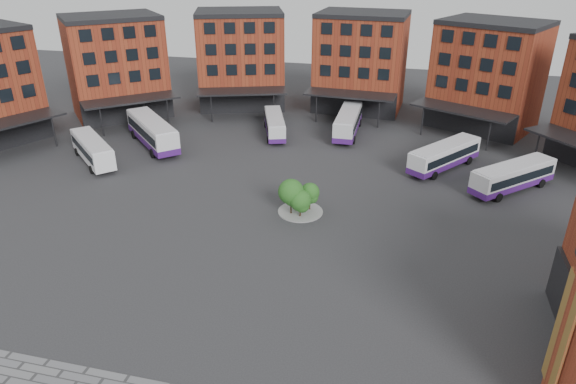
% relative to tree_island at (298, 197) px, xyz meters
% --- Properties ---
extents(ground, '(160.00, 160.00, 0.00)m').
position_rel_tree_island_xyz_m(ground, '(-1.89, -11.52, -1.90)').
color(ground, '#28282B').
rests_on(ground, ground).
extents(main_building, '(94.14, 42.48, 14.60)m').
position_rel_tree_island_xyz_m(main_building, '(-6.66, 26.73, 5.33)').
color(main_building, maroon).
rests_on(main_building, ground).
extents(tree_island, '(4.40, 4.40, 3.63)m').
position_rel_tree_island_xyz_m(tree_island, '(0.00, 0.00, 0.00)').
color(tree_island, gray).
rests_on(tree_island, ground).
extents(bus_a, '(9.33, 8.84, 2.96)m').
position_rel_tree_island_xyz_m(bus_a, '(-26.66, 7.09, -0.14)').
color(bus_a, white).
rests_on(bus_a, ground).
extents(bus_b, '(10.92, 10.96, 3.55)m').
position_rel_tree_island_xyz_m(bus_b, '(-22.34, 13.87, 0.02)').
color(bus_b, silver).
rests_on(bus_b, ground).
extents(bus_c, '(5.34, 9.98, 2.75)m').
position_rel_tree_island_xyz_m(bus_c, '(-8.19, 21.71, -0.41)').
color(bus_c, silver).
rests_on(bus_c, ground).
extents(bus_d, '(2.93, 11.39, 3.21)m').
position_rel_tree_island_xyz_m(bus_d, '(1.49, 24.37, -0.16)').
color(bus_d, silver).
rests_on(bus_d, ground).
extents(bus_e, '(8.35, 10.10, 3.02)m').
position_rel_tree_island_xyz_m(bus_e, '(13.92, 14.94, -0.26)').
color(bus_e, white).
rests_on(bus_e, ground).
extents(bus_f, '(9.35, 9.14, 2.99)m').
position_rel_tree_island_xyz_m(bus_f, '(20.74, 10.61, -0.28)').
color(bus_f, silver).
rests_on(bus_f, ground).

